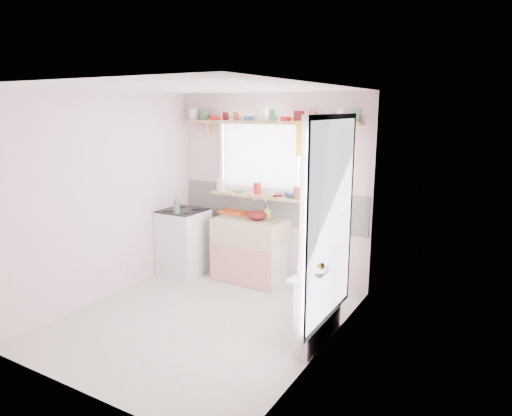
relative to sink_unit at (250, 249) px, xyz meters
The scene contains 19 objects.
room 1.31m from the sink_unit, 28.17° to the right, with size 3.20×3.20×3.20m.
sink_unit is the anchor object (origin of this frame).
cooker 0.98m from the sink_unit, 165.62° to the right, with size 0.58×0.58×0.93m.
radiator_ledge 1.82m from the sink_unit, 37.05° to the right, with size 0.22×0.95×0.78m.
windowsill 0.73m from the sink_unit, 90.00° to the left, with size 1.40×0.22×0.04m, color tan.
pine_shelf 1.70m from the sink_unit, 49.64° to the left, with size 2.52×0.24×0.04m, color tan.
shelf_crockery 1.78m from the sink_unit, 49.64° to the left, with size 2.47×0.11×0.12m.
sill_crockery 0.81m from the sink_unit, 90.00° to the left, with size 1.35×0.11×0.12m.
dish_tray 0.61m from the sink_unit, 151.16° to the left, with size 0.38×0.29×0.04m, color #E95014.
colander 0.49m from the sink_unit, 16.08° to the left, with size 0.26×0.26×0.12m, color #590F11.
jade_plant 1.64m from the sink_unit, 27.02° to the right, with size 0.45×0.39×0.49m, color #34712D.
fruit_bowl 2.03m from the sink_unit, 42.23° to the right, with size 0.30×0.30×0.07m, color white.
herb_pot 1.91m from the sink_unit, 37.14° to the right, with size 0.12×0.08×0.22m, color #316428.
soap_bottle_sink 0.56m from the sink_unit, 53.56° to the left, with size 0.08×0.08×0.17m, color #D0DC61.
sill_cup 0.82m from the sink_unit, 27.93° to the left, with size 0.13×0.13×0.10m, color beige.
sill_bowl 0.94m from the sink_unit, 26.27° to the left, with size 0.22×0.22×0.07m, color #30439E.
shelf_vase 1.94m from the sink_unit, 17.69° to the left, with size 0.13×0.13×0.13m, color #AD4435.
cooker_bottle 1.16m from the sink_unit, 152.02° to the right, with size 0.10×0.10×0.25m, color #3A754A.
fruit 2.05m from the sink_unit, 41.98° to the right, with size 0.20×0.14×0.10m.
Camera 1 is at (2.88, -3.79, 2.30)m, focal length 32.00 mm.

